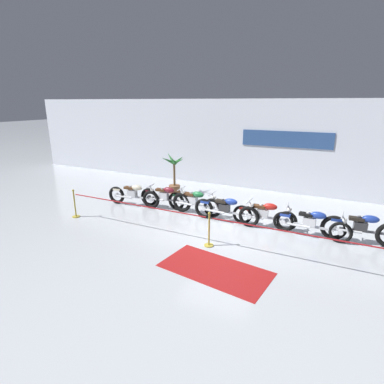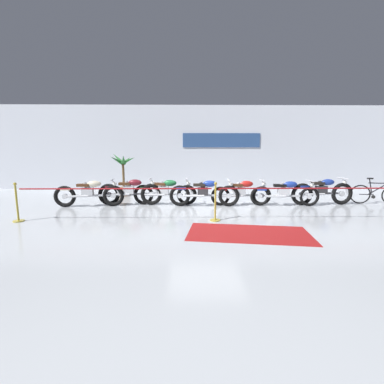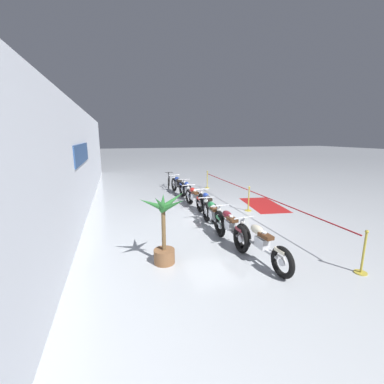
{
  "view_description": "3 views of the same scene",
  "coord_description": "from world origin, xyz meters",
  "views": [
    {
      "loc": [
        3.16,
        -8.86,
        4.07
      ],
      "look_at": [
        -1.26,
        0.29,
        0.99
      ],
      "focal_mm": 28.0,
      "sensor_mm": 36.0,
      "label": 1
    },
    {
      "loc": [
        -0.6,
        -8.24,
        1.81
      ],
      "look_at": [
        -0.46,
        0.86,
        0.44
      ],
      "focal_mm": 24.0,
      "sensor_mm": 36.0,
      "label": 2
    },
    {
      "loc": [
        -9.21,
        3.81,
        3.1
      ],
      "look_at": [
        1.28,
        0.68,
        0.71
      ],
      "focal_mm": 24.0,
      "sensor_mm": 36.0,
      "label": 3
    }
  ],
  "objects": [
    {
      "name": "potted_palm_left_of_row",
      "position": [
        -3.37,
        2.78,
        0.82
      ],
      "size": [
        1.13,
        1.12,
        1.88
      ],
      "color": "brown",
      "rests_on": "ground"
    },
    {
      "name": "motorcycle_blue_6",
      "position": [
        4.14,
        0.62,
        0.48
      ],
      "size": [
        2.27,
        0.62,
        0.97
      ],
      "color": "black",
      "rests_on": "ground"
    },
    {
      "name": "back_wall",
      "position": [
        0.0,
        5.12,
        2.1
      ],
      "size": [
        28.0,
        0.29,
        4.2
      ],
      "color": "silver",
      "rests_on": "ground"
    },
    {
      "name": "stanchion_far_left",
      "position": [
        -1.37,
        -1.47,
        0.74
      ],
      "size": [
        10.44,
        0.28,
        1.05
      ],
      "color": "gold",
      "rests_on": "ground"
    },
    {
      "name": "motorcycle_blue_5",
      "position": [
        2.76,
        0.47,
        0.46
      ],
      "size": [
        2.35,
        0.62,
        0.91
      ],
      "color": "black",
      "rests_on": "ground"
    },
    {
      "name": "floor_banner",
      "position": [
        0.78,
        -2.61,
        0.0
      ],
      "size": [
        2.93,
        1.81,
        0.01
      ],
      "primitive_type": "cube",
      "rotation": [
        0.0,
        0.0,
        -0.15
      ],
      "color": "maroon",
      "rests_on": "ground"
    },
    {
      "name": "motorcycle_red_4",
      "position": [
        1.28,
        0.6,
        0.46
      ],
      "size": [
        2.15,
        0.62,
        0.91
      ],
      "color": "black",
      "rests_on": "ground"
    },
    {
      "name": "motorcycle_cream_0",
      "position": [
        -3.97,
        0.46,
        0.46
      ],
      "size": [
        2.34,
        0.62,
        0.94
      ],
      "color": "black",
      "rests_on": "ground"
    },
    {
      "name": "motorcycle_blue_3",
      "position": [
        -0.03,
        0.46,
        0.46
      ],
      "size": [
        2.42,
        0.62,
        0.94
      ],
      "color": "black",
      "rests_on": "ground"
    },
    {
      "name": "motorcycle_maroon_1",
      "position": [
        -2.63,
        0.7,
        0.47
      ],
      "size": [
        2.24,
        0.62,
        0.96
      ],
      "color": "black",
      "rests_on": "ground"
    },
    {
      "name": "motorcycle_green_2",
      "position": [
        -1.4,
        0.74,
        0.46
      ],
      "size": [
        2.27,
        0.62,
        0.93
      ],
      "color": "black",
      "rests_on": "ground"
    },
    {
      "name": "stanchion_mid_left",
      "position": [
        0.14,
        -1.47,
        0.36
      ],
      "size": [
        0.28,
        0.28,
        1.05
      ],
      "color": "gold",
      "rests_on": "ground"
    },
    {
      "name": "ground_plane",
      "position": [
        0.0,
        0.0,
        0.0
      ],
      "size": [
        120.0,
        120.0,
        0.0
      ],
      "primitive_type": "plane",
      "color": "#B2B7BC"
    }
  ]
}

